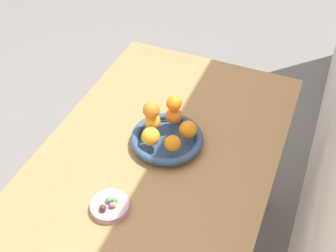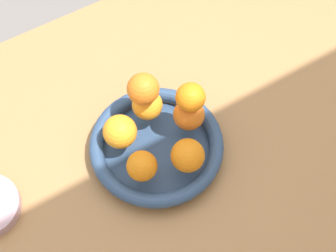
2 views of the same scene
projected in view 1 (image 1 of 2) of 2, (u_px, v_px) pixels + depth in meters
The scene contains 15 objects.
dining_table at pixel (163, 163), 1.48m from camera, with size 1.10×0.76×0.74m.
fruit_bowl at pixel (167, 139), 1.41m from camera, with size 0.24×0.24×0.04m.
candy_dish at pixel (110, 206), 1.23m from camera, with size 0.12×0.12×0.02m, color #B28C99.
orange_0 at pixel (174, 116), 1.43m from camera, with size 0.06×0.06×0.06m, color orange.
orange_1 at pixel (152, 122), 1.41m from camera, with size 0.06×0.06×0.06m, color orange.
orange_2 at pixel (151, 136), 1.36m from camera, with size 0.06×0.06×0.06m, color orange.
orange_3 at pixel (173, 143), 1.34m from camera, with size 0.05×0.05×0.05m, color orange.
orange_4 at pixel (188, 129), 1.38m from camera, with size 0.06×0.06×0.06m, color orange.
orange_5 at pixel (151, 110), 1.37m from camera, with size 0.06×0.06×0.06m, color orange.
orange_6 at pixel (174, 103), 1.39m from camera, with size 0.05×0.05×0.05m, color orange.
candy_ball_0 at pixel (112, 205), 1.21m from camera, with size 0.02×0.02×0.02m, color #8C4C99.
candy_ball_1 at pixel (103, 208), 1.20m from camera, with size 0.02×0.02×0.02m, color #472819.
candy_ball_2 at pixel (115, 200), 1.22m from camera, with size 0.02×0.02×0.02m, color #4C9947.
candy_ball_3 at pixel (109, 200), 1.22m from camera, with size 0.02×0.02×0.02m, color #4C9947.
candy_ball_4 at pixel (114, 205), 1.21m from camera, with size 0.02×0.02×0.02m, color gold.
Camera 1 is at (0.91, 0.39, 1.77)m, focal length 45.00 mm.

